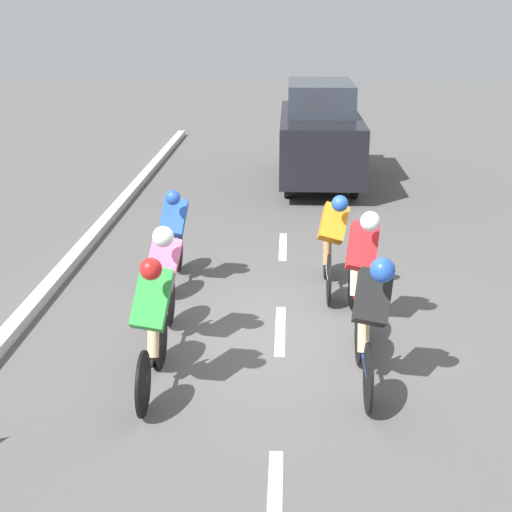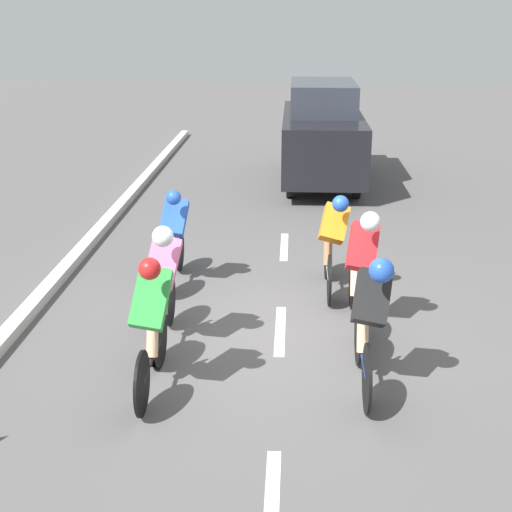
# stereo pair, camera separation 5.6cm
# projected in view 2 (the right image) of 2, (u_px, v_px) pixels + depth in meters

# --- Properties ---
(ground_plane) EXTENTS (60.00, 60.00, 0.00)m
(ground_plane) POSITION_uv_depth(u_px,v_px,m) (280.00, 334.00, 8.53)
(ground_plane) COLOR #565454
(lane_stripe_near) EXTENTS (0.12, 1.40, 0.01)m
(lane_stripe_near) POSITION_uv_depth(u_px,v_px,m) (272.00, 503.00, 5.62)
(lane_stripe_near) COLOR white
(lane_stripe_near) RESTS_ON ground
(lane_stripe_mid) EXTENTS (0.12, 1.40, 0.01)m
(lane_stripe_mid) POSITION_uv_depth(u_px,v_px,m) (280.00, 330.00, 8.64)
(lane_stripe_mid) COLOR white
(lane_stripe_mid) RESTS_ON ground
(lane_stripe_far) EXTENTS (0.12, 1.40, 0.01)m
(lane_stripe_far) POSITION_uv_depth(u_px,v_px,m) (284.00, 246.00, 11.65)
(lane_stripe_far) COLOR white
(lane_stripe_far) RESTS_ON ground
(curb) EXTENTS (0.20, 27.61, 0.14)m
(curb) POSITION_uv_depth(u_px,v_px,m) (21.00, 319.00, 8.77)
(curb) COLOR beige
(curb) RESTS_ON ground
(cyclist_orange) EXTENTS (0.44, 1.65, 1.43)m
(cyclist_orange) POSITION_uv_depth(u_px,v_px,m) (332.00, 240.00, 9.55)
(cyclist_orange) COLOR black
(cyclist_orange) RESTS_ON ground
(cyclist_black) EXTENTS (0.41, 1.68, 1.51)m
(cyclist_black) POSITION_uv_depth(u_px,v_px,m) (369.00, 318.00, 7.05)
(cyclist_black) COLOR black
(cyclist_black) RESTS_ON ground
(cyclist_pink) EXTENTS (0.42, 1.71, 1.52)m
(cyclist_pink) POSITION_uv_depth(u_px,v_px,m) (163.00, 281.00, 7.97)
(cyclist_pink) COLOR black
(cyclist_pink) RESTS_ON ground
(cyclist_red) EXTENTS (0.42, 1.68, 1.52)m
(cyclist_red) POSITION_uv_depth(u_px,v_px,m) (360.00, 264.00, 8.48)
(cyclist_red) COLOR black
(cyclist_red) RESTS_ON ground
(cyclist_blue) EXTENTS (0.40, 1.61, 1.43)m
(cyclist_blue) POSITION_uv_depth(u_px,v_px,m) (174.00, 234.00, 9.84)
(cyclist_blue) COLOR black
(cyclist_blue) RESTS_ON ground
(cyclist_green) EXTENTS (0.41, 1.64, 1.53)m
(cyclist_green) POSITION_uv_depth(u_px,v_px,m) (151.00, 319.00, 7.00)
(cyclist_green) COLOR black
(cyclist_green) RESTS_ON ground
(support_car) EXTENTS (1.70, 4.46, 2.17)m
(support_car) POSITION_uv_depth(u_px,v_px,m) (322.00, 133.00, 15.64)
(support_car) COLOR black
(support_car) RESTS_ON ground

